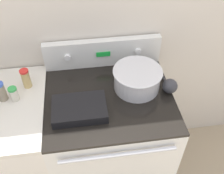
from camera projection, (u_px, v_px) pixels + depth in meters
name	position (u px, v px, depth m)	size (l,w,h in m)	color
kitchen_wall	(101.00, 17.00, 1.60)	(8.00, 0.05, 2.50)	beige
stove_range	(110.00, 141.00, 1.89)	(0.76, 0.70, 0.93)	silver
control_panel	(103.00, 53.00, 1.72)	(0.76, 0.07, 0.19)	silver
side_counter	(19.00, 151.00, 1.82)	(0.51, 0.67, 0.94)	silver
mixing_bowl	(137.00, 78.00, 1.57)	(0.30, 0.30, 0.13)	silver
casserole_dish	(79.00, 108.00, 1.46)	(0.30, 0.21, 0.06)	black
ladle	(169.00, 85.00, 1.57)	(0.09, 0.32, 0.09)	#333338
spice_jar_red_cap	(26.00, 78.00, 1.57)	(0.05, 0.05, 0.13)	tan
spice_jar_green_cap	(14.00, 94.00, 1.50)	(0.05, 0.05, 0.09)	beige
spice_jar_blue_cap	(1.00, 91.00, 1.49)	(0.06, 0.06, 0.12)	gray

